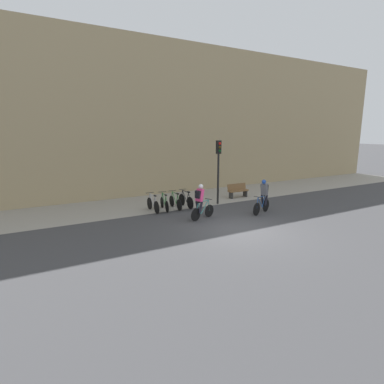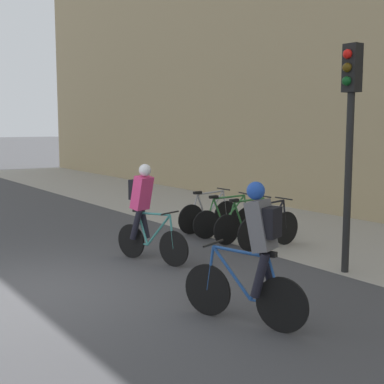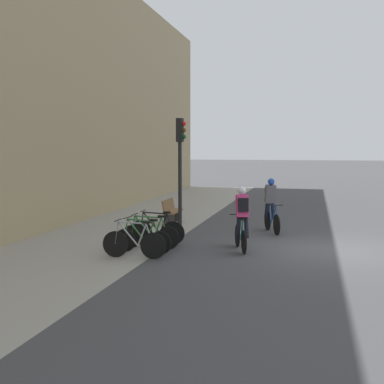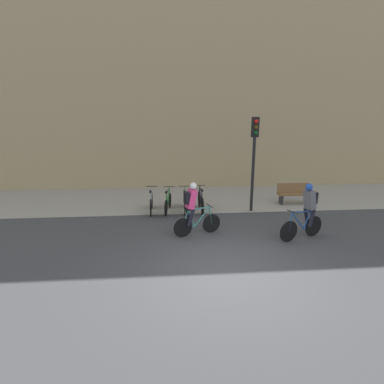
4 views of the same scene
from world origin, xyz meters
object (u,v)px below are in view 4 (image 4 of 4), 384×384
cyclist_grey (307,209)px  traffic_light_pole (254,147)px  bench (294,193)px  parked_bike_0 (151,202)px  cyclist_pink (193,207)px  parked_bike_3 (201,201)px  parked_bike_1 (168,202)px  parked_bike_2 (184,202)px

cyclist_grey → traffic_light_pole: 3.40m
bench → traffic_light_pole: bearing=-157.9°
cyclist_grey → parked_bike_0: 5.85m
cyclist_pink → traffic_light_pole: (2.58, 2.34, 1.63)m
cyclist_pink → parked_bike_3: (0.54, 2.53, -0.54)m
cyclist_grey → cyclist_pink: bearing=172.1°
cyclist_pink → bench: 5.72m
cyclist_grey → parked_bike_1: cyclist_grey is taller
parked_bike_0 → bench: parked_bike_0 is taller
parked_bike_1 → bench: 5.54m
parked_bike_1 → traffic_light_pole: (3.37, -0.19, 2.19)m
parked_bike_2 → cyclist_pink: bearing=-87.2°
parked_bike_1 → traffic_light_pole: traffic_light_pole is taller
parked_bike_1 → parked_bike_3: bearing=0.1°
parked_bike_0 → traffic_light_pole: bearing=-2.7°
cyclist_pink → parked_bike_3: cyclist_pink is taller
cyclist_grey → parked_bike_1: size_ratio=1.07×
cyclist_grey → bench: 3.91m
cyclist_pink → bench: bearing=34.3°
parked_bike_1 → parked_bike_3: size_ratio=1.00×
cyclist_pink → parked_bike_2: (-0.12, 2.53, -0.56)m
cyclist_pink → parked_bike_1: bearing=107.3°
traffic_light_pole → bench: traffic_light_pole is taller
cyclist_grey → traffic_light_pole: traffic_light_pole is taller
parked_bike_2 → bench: size_ratio=1.18×
cyclist_pink → cyclist_grey: bearing=-7.9°
parked_bike_1 → traffic_light_pole: size_ratio=0.44×
parked_bike_1 → parked_bike_2: size_ratio=0.98×
parked_bike_3 → bench: size_ratio=1.14×
parked_bike_0 → cyclist_pink: bearing=-60.2°
parked_bike_3 → parked_bike_1: bearing=-179.9°
parked_bike_3 → bench: parked_bike_3 is taller
traffic_light_pole → parked_bike_2: bearing=176.0°
parked_bike_2 → parked_bike_3: parked_bike_3 is taller
traffic_light_pole → parked_bike_1: bearing=176.8°
parked_bike_2 → parked_bike_3: 0.66m
cyclist_grey → bench: size_ratio=1.23×
parked_bike_0 → parked_bike_2: parked_bike_0 is taller
cyclist_pink → cyclist_grey: cyclist_grey is taller
cyclist_grey → parked_bike_2: 4.78m
parked_bike_3 → traffic_light_pole: traffic_light_pole is taller
cyclist_grey → parked_bike_1: (-4.32, 3.02, -0.56)m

